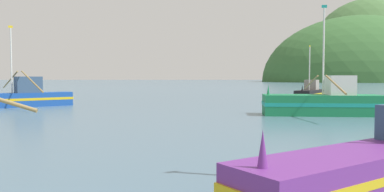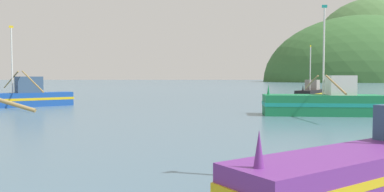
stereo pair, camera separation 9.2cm
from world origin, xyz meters
TOP-DOWN VIEW (x-y plane):
  - hill_far_left at (90.88, 192.17)m, footprint 95.46×76.37m
  - hill_mid_right at (122.68, 251.02)m, footprint 86.08×68.86m
  - fishing_boat_blue at (-9.82, 33.93)m, footprint 8.42×11.79m
  - fishing_boat_green at (14.30, 26.14)m, footprint 8.22×11.20m
  - fishing_boat_black at (19.60, 45.58)m, footprint 5.51×7.44m

SIDE VIEW (x-z plane):
  - hill_far_left at x=90.88m, z-range -32.61..32.61m
  - hill_mid_right at x=122.68m, z-range -52.62..52.62m
  - fishing_boat_black at x=19.60m, z-range -2.46..3.91m
  - fishing_boat_blue at x=-9.82m, z-range -2.67..4.43m
  - fishing_boat_green at x=14.30m, z-range -2.91..4.70m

